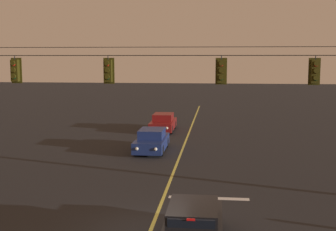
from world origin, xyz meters
The scene contains 10 objects.
lane_centre_stripe centered at (0.00, 10.58, 0.00)m, with size 0.14×60.00×0.01m, color #D1C64C.
stop_bar_paint centered at (1.90, 3.98, 0.00)m, with size 3.40×0.36×0.01m, color silver.
signal_span_assembly centered at (0.00, 4.58, 3.84)m, with size 20.23×0.32×7.37m.
traffic_light_leftmost centered at (-6.67, 4.56, 5.32)m, with size 0.48×0.41×1.22m.
traffic_light_left_inner centered at (-2.48, 4.56, 5.32)m, with size 0.48×0.41×1.22m.
traffic_light_centre centered at (2.35, 4.56, 5.32)m, with size 0.48×0.41×1.22m.
traffic_light_right_inner centered at (6.17, 4.56, 5.32)m, with size 0.48×0.41×1.22m.
car_waiting_near_lane centered at (1.52, -1.03, 0.65)m, with size 1.80×4.33×1.39m.
car_oncoming_lead centered at (-1.90, 13.37, 0.65)m, with size 1.80×4.42×1.39m.
car_oncoming_trailing centered at (-2.15, 21.36, 0.65)m, with size 1.80×4.42×1.39m.
Camera 1 is at (2.23, -14.56, 5.88)m, focal length 48.40 mm.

